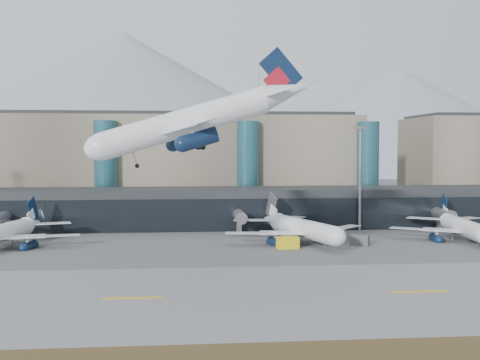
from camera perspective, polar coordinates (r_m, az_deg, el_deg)
The scene contains 17 objects.
ground at distance 99.17m, azimuth 2.35°, elevation -8.78°, with size 900.00×900.00×0.00m, color #515154.
runway_strip at distance 84.69m, azimuth 3.71°, elevation -10.82°, with size 400.00×40.00×0.04m, color slate.
dirt_verge at distance 61.12m, azimuth 7.49°, elevation -16.36°, with size 400.00×14.00×0.03m, color #47351E.
runway_markings at distance 84.68m, azimuth 3.71°, elevation -10.80°, with size 128.00×1.00×0.02m.
concourse at distance 155.24m, azimuth -0.46°, elevation -2.64°, with size 170.00×27.00×10.00m.
terminal_main at distance 186.69m, azimuth -8.96°, elevation 1.49°, with size 130.00×30.00×31.00m.
teal_towers at distance 170.37m, azimuth -5.94°, elevation 0.89°, with size 116.40×19.40×46.00m.
mountain_ridge at distance 477.78m, azimuth -1.76°, elevation 6.06°, with size 910.00×400.00×110.00m.
lightmast_mid at distance 150.57m, azimuth 11.31°, elevation 0.73°, with size 3.00×1.20×25.60m.
hero_jet at distance 94.60m, azimuth -3.15°, elevation 6.54°, with size 37.65×37.82×12.26m.
jet_parked_left at distance 134.27m, azimuth -21.17°, elevation -4.14°, with size 32.22×32.96×10.61m.
jet_parked_mid at distance 131.78m, azimuth 5.34°, elevation -3.97°, with size 33.42×35.26×11.32m.
jet_parked_right at distance 143.25m, azimuth 20.11°, elevation -3.69°, with size 32.64×32.48×10.58m.
veh_c at distance 128.94m, azimuth 11.27°, elevation -5.61°, with size 3.83×2.02×2.13m, color #49494E.
veh_d at distance 147.09m, azimuth 7.43°, elevation -4.65°, with size 2.51×1.35×1.44m, color silver.
veh_g at distance 132.72m, azimuth 4.50°, elevation -5.50°, with size 2.21×1.29×1.29m, color silver.
veh_h at distance 122.52m, azimuth 4.55°, elevation -5.95°, with size 4.32×2.27×2.39m, color yellow.
Camera 1 is at (-12.81, -96.23, 20.23)m, focal length 45.00 mm.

